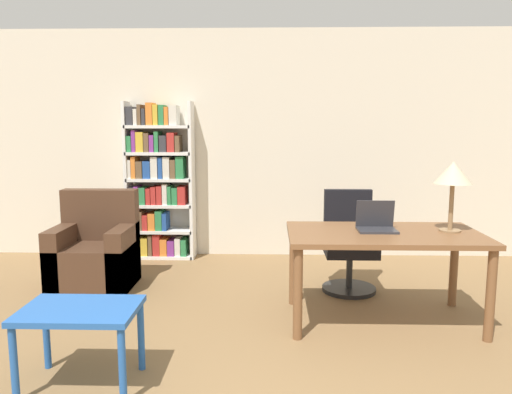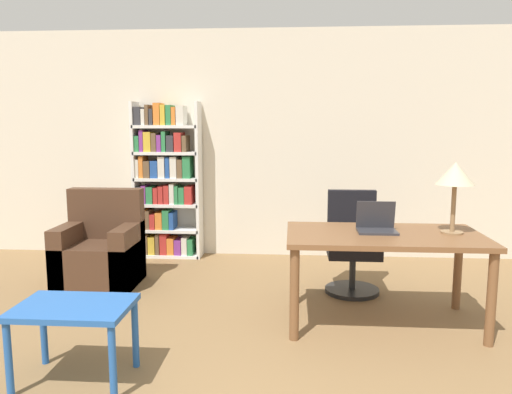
% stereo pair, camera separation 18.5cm
% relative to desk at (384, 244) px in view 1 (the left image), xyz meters
% --- Properties ---
extents(wall_back, '(8.00, 0.06, 2.70)m').
position_rel_desk_xyz_m(wall_back, '(-0.97, 2.10, 0.71)').
color(wall_back, beige).
rests_on(wall_back, ground_plane).
extents(desk, '(1.53, 0.86, 0.74)m').
position_rel_desk_xyz_m(desk, '(0.00, 0.00, 0.00)').
color(desk, brown).
rests_on(desk, ground_plane).
extents(laptop, '(0.31, 0.23, 0.24)m').
position_rel_desk_xyz_m(laptop, '(-0.05, 0.06, 0.15)').
color(laptop, '#2D2D33').
rests_on(laptop, desk).
extents(table_lamp, '(0.30, 0.30, 0.56)m').
position_rel_desk_xyz_m(table_lamp, '(0.53, 0.04, 0.55)').
color(table_lamp, olive).
rests_on(table_lamp, desk).
extents(office_chair, '(0.51, 0.51, 0.96)m').
position_rel_desk_xyz_m(office_chair, '(-0.15, 0.80, -0.21)').
color(office_chair, black).
rests_on(office_chair, ground_plane).
extents(side_table_blue, '(0.69, 0.49, 0.50)m').
position_rel_desk_xyz_m(side_table_blue, '(-2.06, -1.07, -0.22)').
color(side_table_blue, '#2356A3').
rests_on(side_table_blue, ground_plane).
extents(armchair, '(0.75, 0.65, 0.94)m').
position_rel_desk_xyz_m(armchair, '(-2.63, 0.80, -0.33)').
color(armchair, '#472D1E').
rests_on(armchair, ground_plane).
extents(bookshelf, '(0.80, 0.28, 1.85)m').
position_rel_desk_xyz_m(bookshelf, '(-2.25, 1.91, 0.26)').
color(bookshelf, white).
rests_on(bookshelf, ground_plane).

